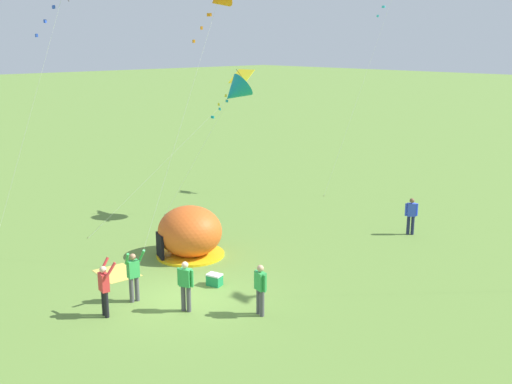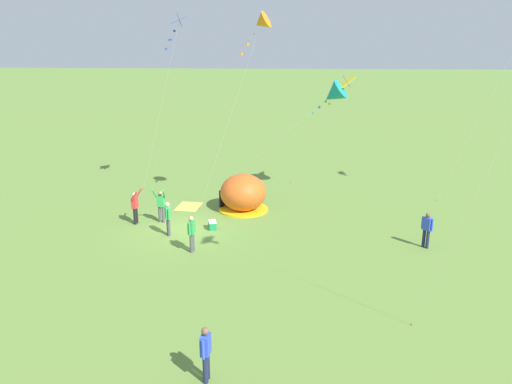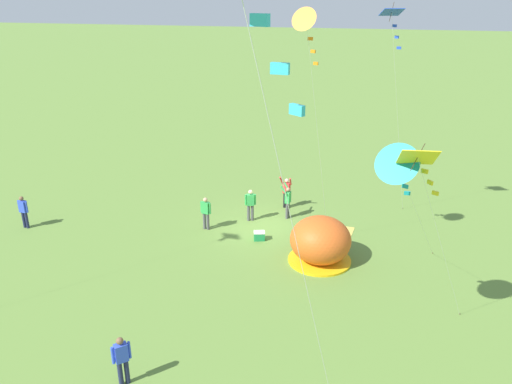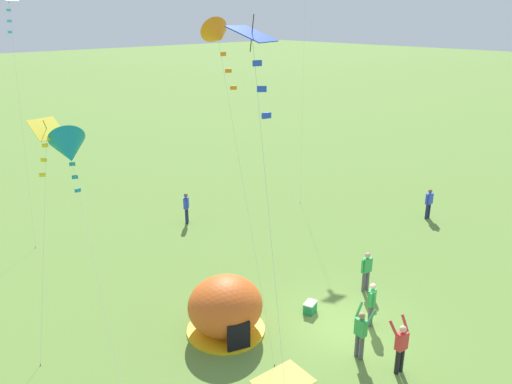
% 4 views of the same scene
% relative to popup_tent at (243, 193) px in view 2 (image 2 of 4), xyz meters
% --- Properties ---
extents(ground_plane, '(300.00, 300.00, 0.00)m').
position_rel_popup_tent_xyz_m(ground_plane, '(3.34, -2.78, -1.00)').
color(ground_plane, olive).
extents(popup_tent, '(2.81, 2.81, 2.10)m').
position_rel_popup_tent_xyz_m(popup_tent, '(0.00, 0.00, 0.00)').
color(popup_tent, '#D8591E').
rests_on(popup_tent, ground).
extents(picnic_blanket, '(1.82, 1.46, 0.01)m').
position_rel_popup_tent_xyz_m(picnic_blanket, '(-0.37, -3.24, -0.99)').
color(picnic_blanket, gold).
rests_on(picnic_blanket, ground).
extents(cooler_box, '(0.62, 0.51, 0.44)m').
position_rel_popup_tent_xyz_m(cooler_box, '(3.11, -1.28, -0.78)').
color(cooler_box, '#1E8C4C').
rests_on(cooler_box, ground).
extents(person_center_field, '(0.59, 0.28, 1.72)m').
position_rel_popup_tent_xyz_m(person_center_field, '(14.95, 0.42, -0.03)').
color(person_center_field, '#1E2347').
rests_on(person_center_field, ground).
extents(person_far_back, '(0.45, 0.44, 1.72)m').
position_rel_popup_tent_xyz_m(person_far_back, '(4.74, 9.03, -0.03)').
color(person_far_back, '#1E2347').
rests_on(person_far_back, ground).
extents(person_arms_raised, '(0.51, 0.68, 1.89)m').
position_rel_popup_tent_xyz_m(person_arms_raised, '(2.30, -4.14, 0.00)').
color(person_arms_raised, '#4C4C51').
rests_on(person_arms_raised, ground).
extents(person_with_toddler, '(0.55, 0.37, 1.72)m').
position_rel_popup_tent_xyz_m(person_with_toddler, '(4.11, -3.32, -0.03)').
color(person_with_toddler, '#4C4C51').
rests_on(person_with_toddler, ground).
extents(person_flying_kite, '(0.67, 0.52, 1.89)m').
position_rel_popup_tent_xyz_m(person_flying_kite, '(2.63, -5.43, 0.00)').
color(person_flying_kite, black).
rests_on(person_flying_kite, ground).
extents(person_near_tent, '(0.58, 0.30, 1.72)m').
position_rel_popup_tent_xyz_m(person_near_tent, '(6.00, -1.76, -0.03)').
color(person_near_tent, '#4C4C51').
rests_on(person_near_tent, ground).
extents(kite_blue, '(2.16, 3.76, 10.79)m').
position_rel_popup_tent_xyz_m(kite_blue, '(-2.17, -3.87, 9.03)').
color(kite_blue, silver).
rests_on(kite_blue, ground).
extents(kite_teal, '(3.02, 8.05, 7.13)m').
position_rel_popup_tent_xyz_m(kite_teal, '(-2.81, 5.06, 5.29)').
color(kite_teal, silver).
rests_on(kite_teal, ground).
extents(kite_yellow, '(3.00, 3.66, 7.31)m').
position_rel_popup_tent_xyz_m(kite_yellow, '(-3.29, 5.71, 5.76)').
color(kite_yellow, silver).
rests_on(kite_yellow, ground).
extents(kite_orange, '(1.42, 4.19, 10.71)m').
position_rel_popup_tent_xyz_m(kite_orange, '(0.79, 1.05, 9.15)').
color(kite_orange, silver).
rests_on(kite_orange, ground).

